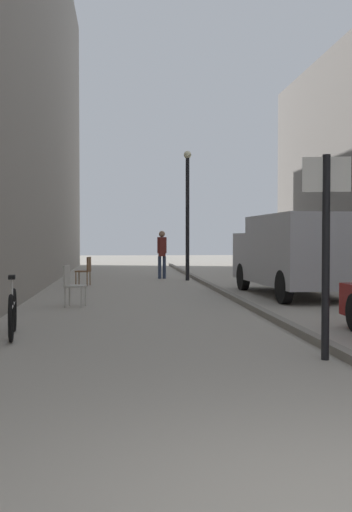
# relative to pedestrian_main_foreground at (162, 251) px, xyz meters

# --- Properties ---
(ground_plane) EXTENTS (80.00, 80.00, 0.00)m
(ground_plane) POSITION_rel_pedestrian_main_foreground_xyz_m (-0.34, -7.84, -1.06)
(ground_plane) COLOR #A8A093
(kerb_strip) EXTENTS (0.16, 40.00, 0.12)m
(kerb_strip) POSITION_rel_pedestrian_main_foreground_xyz_m (1.24, -7.84, -1.00)
(kerb_strip) COLOR gray
(kerb_strip) RESTS_ON ground_plane
(pedestrian_main_foreground) EXTENTS (0.36, 0.24, 1.84)m
(pedestrian_main_foreground) POSITION_rel_pedestrian_main_foreground_xyz_m (0.00, 0.00, 0.00)
(pedestrian_main_foreground) COLOR #2D3851
(pedestrian_main_foreground) RESTS_ON ground_plane
(delivery_van) EXTENTS (2.30, 5.51, 2.16)m
(delivery_van) POSITION_rel_pedestrian_main_foreground_xyz_m (3.08, -7.15, 0.11)
(delivery_van) COLOR #B7B7BC
(delivery_van) RESTS_ON ground_plane
(street_sign_post) EXTENTS (0.59, 0.16, 2.60)m
(street_sign_post) POSITION_rel_pedestrian_main_foreground_xyz_m (0.97, -15.40, 0.48)
(street_sign_post) COLOR black
(street_sign_post) RESTS_ON ground_plane
(lamp_post) EXTENTS (0.28, 0.28, 4.76)m
(lamp_post) POSITION_rel_pedestrian_main_foreground_xyz_m (0.86, -1.09, 1.66)
(lamp_post) COLOR black
(lamp_post) RESTS_ON ground_plane
(bicycle_leaning) EXTENTS (0.29, 1.76, 0.98)m
(bicycle_leaning) POSITION_rel_pedestrian_main_foreground_xyz_m (-3.30, -13.23, -0.68)
(bicycle_leaning) COLOR black
(bicycle_leaning) RESTS_ON ground_plane
(cafe_chair_near_window) EXTENTS (0.51, 0.51, 0.94)m
(cafe_chair_near_window) POSITION_rel_pedestrian_main_foreground_xyz_m (-2.71, -9.18, -0.52)
(cafe_chair_near_window) COLOR #B7B2A8
(cafe_chair_near_window) RESTS_ON ground_plane
(cafe_chair_by_doorway) EXTENTS (0.52, 0.52, 0.94)m
(cafe_chair_by_doorway) POSITION_rel_pedestrian_main_foreground_xyz_m (-2.74, -3.12, -0.52)
(cafe_chair_by_doorway) COLOR brown
(cafe_chair_by_doorway) RESTS_ON ground_plane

